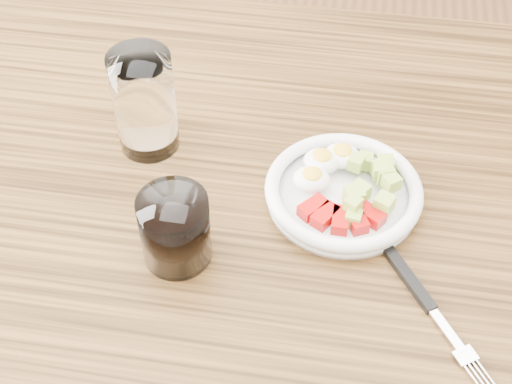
% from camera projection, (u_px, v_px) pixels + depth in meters
% --- Properties ---
extents(dining_table, '(1.50, 0.90, 0.77)m').
position_uv_depth(dining_table, '(262.00, 267.00, 0.92)').
color(dining_table, brown).
rests_on(dining_table, ground).
extents(bowl, '(0.19, 0.19, 0.05)m').
position_uv_depth(bowl, '(343.00, 189.00, 0.85)').
color(bowl, white).
rests_on(bowl, dining_table).
extents(fork, '(0.12, 0.17, 0.01)m').
position_uv_depth(fork, '(422.00, 296.00, 0.76)').
color(fork, black).
rests_on(fork, dining_table).
extents(water_glass, '(0.08, 0.08, 0.14)m').
position_uv_depth(water_glass, '(144.00, 103.00, 0.88)').
color(water_glass, white).
rests_on(water_glass, dining_table).
extents(coffee_glass, '(0.08, 0.08, 0.09)m').
position_uv_depth(coffee_glass, '(175.00, 229.00, 0.77)').
color(coffee_glass, white).
rests_on(coffee_glass, dining_table).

